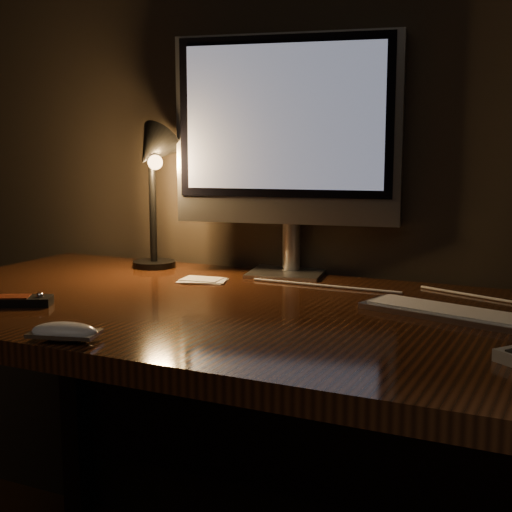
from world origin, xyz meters
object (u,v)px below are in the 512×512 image
at_px(media_remote, 15,301).
at_px(mouse, 65,334).
at_px(monitor, 286,135).
at_px(desk_lamp, 153,170).
at_px(keyboard, 465,315).
at_px(desk, 288,366).

bearing_deg(media_remote, mouse, -60.71).
bearing_deg(monitor, mouse, -107.97).
bearing_deg(mouse, desk_lamp, 95.00).
distance_m(keyboard, media_remote, 0.82).
xyz_separation_m(keyboard, mouse, (-0.53, -0.41, 0.00)).
bearing_deg(desk, monitor, 114.45).
bearing_deg(media_remote, desk, 0.04).
xyz_separation_m(desk, keyboard, (0.33, 0.01, 0.14)).
relative_size(monitor, keyboard, 1.46).
distance_m(keyboard, mouse, 0.67).
bearing_deg(desk_lamp, desk, -34.03).
height_order(monitor, desk_lamp, monitor).
bearing_deg(desk_lamp, media_remote, -103.90).
distance_m(desk, desk_lamp, 0.59).
bearing_deg(desk, keyboard, 1.15).
bearing_deg(keyboard, desk, -164.17).
relative_size(mouse, desk_lamp, 0.30).
relative_size(desk, mouse, 15.10).
xyz_separation_m(media_remote, desk_lamp, (0.02, 0.44, 0.23)).
bearing_deg(desk, media_remote, -150.62).
xyz_separation_m(keyboard, media_remote, (-0.78, -0.26, 0.00)).
relative_size(desk, keyboard, 4.30).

